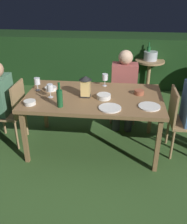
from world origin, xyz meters
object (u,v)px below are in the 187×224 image
object	(u,v)px
chair_head_near	(12,110)
side_table	(149,71)
person_in_rust	(124,85)
bowl_bread	(51,88)
wine_glass_c	(50,88)
bowl_dip	(30,102)
dining_table	(94,100)
chair_side_right_b	(124,90)
green_bottle_on_table	(60,98)
wine_glass_b	(105,78)
plate_a	(110,108)
lantern_centerpiece	(86,85)
bowl_olives	(104,96)
ice_bucket	(150,55)
wine_glass_a	(37,82)
plate_b	(149,106)
chair_head_far	(181,119)
bowl_salad	(139,92)

from	to	relation	value
chair_head_near	side_table	size ratio (longest dim) A/B	1.31
person_in_rust	bowl_bread	xyz separation A→B (m)	(-0.96, -0.56, 0.13)
wine_glass_c	bowl_dip	world-z (taller)	wine_glass_c
person_in_rust	dining_table	bearing A→B (deg)	-118.81
chair_side_right_b	green_bottle_on_table	size ratio (longest dim) A/B	3.00
chair_head_near	wine_glass_b	world-z (taller)	wine_glass_b
plate_a	bowl_dip	world-z (taller)	bowl_dip
lantern_centerpiece	wine_glass_b	xyz separation A→B (m)	(0.21, 0.39, -0.03)
chair_head_near	bowl_olives	world-z (taller)	chair_head_near
lantern_centerpiece	wine_glass_c	world-z (taller)	lantern_centerpiece
bowl_dip	chair_side_right_b	bearing A→B (deg)	48.01
green_bottle_on_table	bowl_olives	bearing A→B (deg)	30.40
bowl_bread	green_bottle_on_table	bearing A→B (deg)	-63.54
dining_table	ice_bucket	size ratio (longest dim) A/B	4.96
bowl_olives	bowl_bread	distance (m)	0.74
wine_glass_b	bowl_bread	bearing A→B (deg)	-161.07
wine_glass_c	bowl_dip	size ratio (longest dim) A/B	1.23
bowl_dip	wine_glass_a	bearing A→B (deg)	95.35
person_in_rust	side_table	size ratio (longest dim) A/B	1.73
plate_b	wine_glass_b	bearing A→B (deg)	131.91
dining_table	wine_glass_a	distance (m)	0.78
person_in_rust	bowl_olives	world-z (taller)	person_in_rust
chair_side_right_b	lantern_centerpiece	xyz separation A→B (m)	(-0.48, -0.91, 0.41)
wine_glass_c	bowl_bread	distance (m)	0.25
side_table	ice_bucket	distance (m)	0.32
bowl_olives	chair_head_far	bearing A→B (deg)	3.66
chair_head_far	chair_side_right_b	world-z (taller)	same
chair_head_near	wine_glass_b	xyz separation A→B (m)	(1.21, 0.37, 0.38)
plate_b	bowl_salad	size ratio (longest dim) A/B	2.02
bowl_bread	bowl_dip	distance (m)	0.47
dining_table	bowl_dip	bearing A→B (deg)	-155.67
dining_table	bowl_olives	size ratio (longest dim) A/B	10.05
bowl_bread	person_in_rust	bearing A→B (deg)	30.32
chair_head_near	lantern_centerpiece	size ratio (longest dim) A/B	3.28
dining_table	ice_bucket	xyz separation A→B (m)	(0.88, 2.05, 0.07)
green_bottle_on_table	ice_bucket	size ratio (longest dim) A/B	0.84
green_bottle_on_table	chair_head_far	bearing A→B (deg)	13.31
chair_side_right_b	wine_glass_c	bearing A→B (deg)	-132.57
bowl_bread	bowl_olives	bearing A→B (deg)	-15.34
lantern_centerpiece	plate_b	xyz separation A→B (m)	(0.76, -0.23, -0.14)
chair_head_far	wine_glass_a	xyz separation A→B (m)	(-1.85, 0.11, 0.38)
chair_head_far	chair_side_right_b	size ratio (longest dim) A/B	1.00
wine_glass_b	bowl_dip	world-z (taller)	wine_glass_b
plate_b	bowl_bread	xyz separation A→B (m)	(-1.25, 0.38, 0.02)
bowl_olives	ice_bucket	world-z (taller)	ice_bucket
lantern_centerpiece	ice_bucket	world-z (taller)	same
chair_head_near	plate_b	world-z (taller)	chair_head_near
chair_side_right_b	plate_b	world-z (taller)	chair_side_right_b
chair_head_far	chair_head_near	bearing A→B (deg)	180.00
plate_a	bowl_dip	bearing A→B (deg)	179.37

